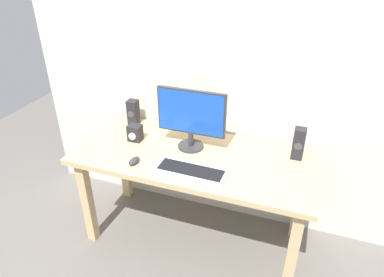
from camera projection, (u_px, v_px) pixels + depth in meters
ground_plane at (194, 235)px, 2.71m from camera, size 6.00×6.00×0.00m
wall_back at (214, 28)px, 2.28m from camera, size 2.89×0.04×3.00m
desk at (194, 166)px, 2.38m from camera, size 1.62×0.72×0.75m
monitor at (191, 117)px, 2.30m from camera, size 0.47×0.18×0.42m
keyboard_primary at (191, 171)px, 2.14m from camera, size 0.45×0.16×0.03m
mouse at (134, 161)px, 2.23m from camera, size 0.06×0.10×0.04m
speaker_right at (299, 144)px, 2.24m from camera, size 0.07×0.08×0.22m
speaker_left at (133, 112)px, 2.67m from camera, size 0.08×0.08×0.20m
audio_controller at (135, 133)px, 2.47m from camera, size 0.10×0.09×0.12m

